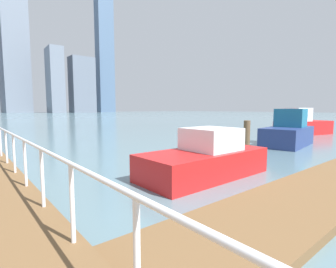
{
  "coord_description": "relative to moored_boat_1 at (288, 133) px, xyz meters",
  "views": [
    {
      "loc": [
        -4.18,
        6.84,
        2.15
      ],
      "look_at": [
        0.38,
        12.38,
        1.42
      ],
      "focal_mm": 26.77,
      "sensor_mm": 36.0,
      "label": 1
    }
  ],
  "objects": [
    {
      "name": "skyline_tower_5",
      "position": [
        37.46,
        130.9,
        14.22
      ],
      "size": [
        12.49,
        8.59,
        29.93
      ],
      "primitive_type": "cube",
      "rotation": [
        0.0,
        0.0,
        0.01
      ],
      "color": "slate",
      "rests_on": "ground_plane"
    },
    {
      "name": "skyline_tower_4",
      "position": [
        23.96,
        132.92,
        15.95
      ],
      "size": [
        7.42,
        13.74,
        33.41
      ],
      "primitive_type": "cube",
      "rotation": [
        0.0,
        0.0,
        -0.05
      ],
      "color": "slate",
      "rests_on": "ground_plane"
    },
    {
      "name": "moored_boat_5",
      "position": [
        7.07,
        2.11,
        0.04
      ],
      "size": [
        5.41,
        2.95,
        2.21
      ],
      "color": "red",
      "rests_on": "ground_plane"
    },
    {
      "name": "moored_boat_3",
      "position": [
        -8.73,
        -1.47,
        -0.19
      ],
      "size": [
        4.33,
        1.92,
        1.53
      ],
      "color": "red",
      "rests_on": "ground_plane"
    },
    {
      "name": "skyline_tower_6",
      "position": [
        54.39,
        137.45,
        35.3
      ],
      "size": [
        9.8,
        8.02,
        72.1
      ],
      "primitive_type": "cube",
      "rotation": [
        0.0,
        0.0,
        -0.06
      ],
      "color": "slate",
      "rests_on": "ground_plane"
    },
    {
      "name": "moored_boat_1",
      "position": [
        0.0,
        0.0,
        0.0
      ],
      "size": [
        4.43,
        2.61,
        2.13
      ],
      "color": "navy",
      "rests_on": "ground_plane"
    },
    {
      "name": "floating_dock",
      "position": [
        -7.56,
        -4.46,
        -0.66
      ],
      "size": [
        12.79,
        2.0,
        0.18
      ],
      "primitive_type": "cube",
      "color": "brown",
      "rests_on": "ground_plane"
    },
    {
      "name": "ground_plane",
      "position": [
        -10.46,
        6.38,
        -0.75
      ],
      "size": [
        300.0,
        300.0,
        0.0
      ],
      "primitive_type": "plane",
      "color": "slate"
    },
    {
      "name": "skyline_tower_3",
      "position": [
        8.72,
        150.9,
        34.8
      ],
      "size": [
        13.74,
        14.43,
        71.11
      ],
      "primitive_type": "cube",
      "rotation": [
        0.0,
        0.0,
        0.08
      ],
      "color": "slate",
      "rests_on": "ground_plane"
    },
    {
      "name": "dock_piling_0",
      "position": [
        -2.6,
        1.04,
        0.0
      ],
      "size": [
        0.35,
        0.35,
        1.5
      ],
      "primitive_type": "cylinder",
      "color": "brown",
      "rests_on": "ground_plane"
    }
  ]
}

